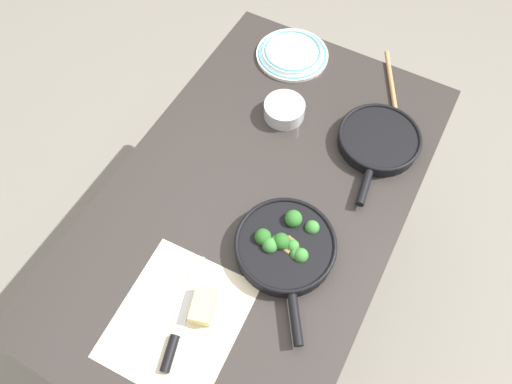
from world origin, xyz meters
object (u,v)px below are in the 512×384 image
Objects in this scene: dinner_plate_stack at (292,53)px; prep_bowl_steel at (284,110)px; skillet_eggs at (379,140)px; wooden_spoon at (395,110)px; skillet_broccoli at (285,246)px; grater_knife at (178,328)px; cheese_block at (203,306)px.

prep_bowl_steel is at bearing -159.36° from dinner_plate_stack.
skillet_eggs reaches higher than wooden_spoon.
grater_knife is (-0.31, 0.14, -0.02)m from skillet_broccoli.
skillet_broccoli is 1.43× the size of dinner_plate_stack.
skillet_eggs is 1.47× the size of dinner_plate_stack.
skillet_eggs is at bearing -83.32° from prep_bowl_steel.
grater_knife is 1.18× the size of dinner_plate_stack.
skillet_broccoli is 0.45m from skillet_eggs.
skillet_broccoli is 1.22× the size of grater_knife.
wooden_spoon is 0.93m from grater_knife.
prep_bowl_steel is (-0.04, 0.30, 0.00)m from skillet_eggs.
skillet_broccoli is 0.60m from wooden_spoon.
dinner_plate_stack reaches higher than grater_knife.
dinner_plate_stack is (0.06, 0.39, 0.01)m from wooden_spoon.
skillet_eggs is at bearing -28.17° from wooden_spoon.
skillet_eggs is (0.44, -0.09, -0.01)m from skillet_broccoli.
cheese_block reaches higher than dinner_plate_stack.
wooden_spoon is 2.98× the size of prep_bowl_steel.
skillet_broccoli is 0.46m from prep_bowl_steel.
skillet_eggs is 0.95× the size of wooden_spoon.
prep_bowl_steel is at bearing -10.31° from grater_knife.
cheese_block is at bearing -37.74° from grater_knife.
prep_bowl_steel is (0.64, 0.10, 0.00)m from cheese_block.
skillet_broccoli reaches higher than prep_bowl_steel.
wooden_spoon is at bearing -58.97° from prep_bowl_steel.
wooden_spoon is at bearing 170.72° from skillet_eggs.
skillet_broccoli is at bearing -19.64° from skillet_eggs.
skillet_eggs is 0.44m from dinner_plate_stack.
skillet_eggs is at bearing -32.95° from grater_knife.
grater_knife is at bearing -170.24° from dinner_plate_stack.
cheese_block is at bearing -40.64° from wooden_spoon.
dinner_plate_stack reaches higher than wooden_spoon.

